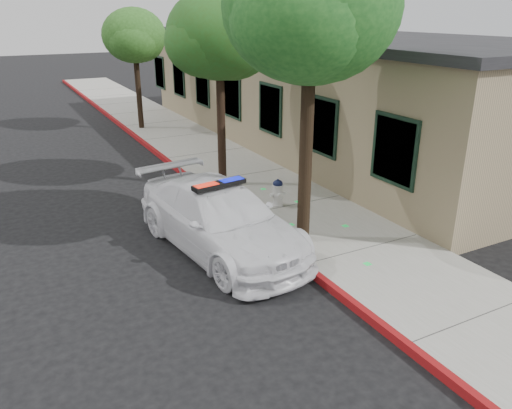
% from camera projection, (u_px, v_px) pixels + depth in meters
% --- Properties ---
extents(ground, '(120.00, 120.00, 0.00)m').
position_uv_depth(ground, '(302.00, 271.00, 10.43)').
color(ground, black).
rests_on(ground, ground).
extents(sidewalk, '(3.20, 60.00, 0.15)m').
position_uv_depth(sidewalk, '(292.00, 208.00, 13.57)').
color(sidewalk, gray).
rests_on(sidewalk, ground).
extents(red_curb, '(0.14, 60.00, 0.16)m').
position_uv_depth(red_curb, '(241.00, 218.00, 12.90)').
color(red_curb, maroon).
rests_on(red_curb, ground).
extents(clapboard_building, '(7.30, 20.89, 4.24)m').
position_uv_depth(clapboard_building, '(323.00, 89.00, 19.99)').
color(clapboard_building, tan).
rests_on(clapboard_building, ground).
extents(police_car, '(2.73, 5.34, 1.60)m').
position_uv_depth(police_car, '(220.00, 218.00, 11.15)').
color(police_car, white).
rests_on(police_car, ground).
extents(fire_hydrant, '(0.43, 0.37, 0.74)m').
position_uv_depth(fire_hydrant, '(278.00, 193.00, 13.37)').
color(fire_hydrant, silver).
rests_on(fire_hydrant, sidewalk).
extents(street_tree_near, '(3.68, 3.54, 6.48)m').
position_uv_depth(street_tree_near, '(312.00, 14.00, 9.81)').
color(street_tree_near, black).
rests_on(street_tree_near, sidewalk).
extents(street_tree_mid, '(3.14, 2.89, 5.52)m').
position_uv_depth(street_tree_mid, '(219.00, 39.00, 13.75)').
color(street_tree_mid, black).
rests_on(street_tree_mid, sidewalk).
extents(street_tree_far, '(2.69, 2.78, 5.05)m').
position_uv_depth(street_tree_far, '(135.00, 38.00, 21.09)').
color(street_tree_far, black).
rests_on(street_tree_far, sidewalk).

